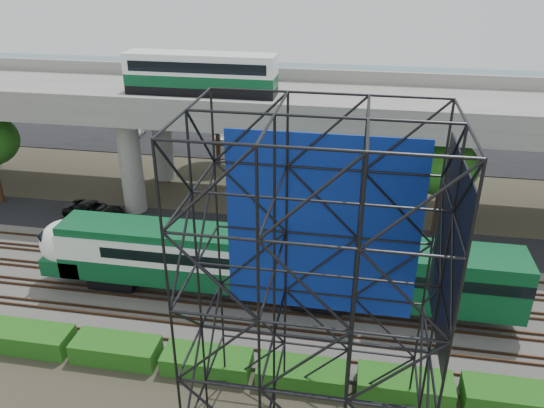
# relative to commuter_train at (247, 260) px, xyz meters

# --- Properties ---
(ground) EXTENTS (140.00, 140.00, 0.00)m
(ground) POSITION_rel_commuter_train_xyz_m (-1.78, -2.00, -2.88)
(ground) COLOR #474233
(ground) RESTS_ON ground
(ballast_bed) EXTENTS (90.00, 12.00, 0.20)m
(ballast_bed) POSITION_rel_commuter_train_xyz_m (-1.78, 0.00, -2.78)
(ballast_bed) COLOR slate
(ballast_bed) RESTS_ON ground
(service_road) EXTENTS (90.00, 5.00, 0.08)m
(service_road) POSITION_rel_commuter_train_xyz_m (-1.78, 8.50, -2.84)
(service_road) COLOR black
(service_road) RESTS_ON ground
(parking_lot) EXTENTS (90.00, 18.00, 0.08)m
(parking_lot) POSITION_rel_commuter_train_xyz_m (-1.78, 32.00, -2.84)
(parking_lot) COLOR black
(parking_lot) RESTS_ON ground
(harbor_water) EXTENTS (140.00, 40.00, 0.03)m
(harbor_water) POSITION_rel_commuter_train_xyz_m (-1.78, 54.00, -2.87)
(harbor_water) COLOR slate
(harbor_water) RESTS_ON ground
(rail_tracks) EXTENTS (90.00, 9.52, 0.16)m
(rail_tracks) POSITION_rel_commuter_train_xyz_m (-1.78, -0.00, -2.60)
(rail_tracks) COLOR #472D1E
(rail_tracks) RESTS_ON ballast_bed
(commuter_train) EXTENTS (29.30, 3.06, 4.30)m
(commuter_train) POSITION_rel_commuter_train_xyz_m (0.00, 0.00, 0.00)
(commuter_train) COLOR black
(commuter_train) RESTS_ON rail_tracks
(overpass) EXTENTS (80.00, 12.00, 12.40)m
(overpass) POSITION_rel_commuter_train_xyz_m (-2.13, 14.00, 5.33)
(overpass) COLOR #9E9B93
(overpass) RESTS_ON ground
(scaffold_tower) EXTENTS (9.36, 6.36, 15.00)m
(scaffold_tower) POSITION_rel_commuter_train_xyz_m (4.88, -9.98, 4.59)
(scaffold_tower) COLOR black
(scaffold_tower) RESTS_ON ground
(hedge_strip) EXTENTS (34.60, 1.80, 1.20)m
(hedge_strip) POSITION_rel_commuter_train_xyz_m (-0.77, -6.30, -2.32)
(hedge_strip) COLOR #134E12
(hedge_strip) RESTS_ON ground
(trees) EXTENTS (40.94, 16.94, 7.69)m
(trees) POSITION_rel_commuter_train_xyz_m (-6.45, 14.17, 2.69)
(trees) COLOR #382314
(trees) RESTS_ON ground
(suv) EXTENTS (5.13, 2.88, 1.35)m
(suv) POSITION_rel_commuter_train_xyz_m (-14.48, 8.51, -2.12)
(suv) COLOR black
(suv) RESTS_ON service_road
(parked_cars) EXTENTS (35.85, 9.46, 1.32)m
(parked_cars) POSITION_rel_commuter_train_xyz_m (-2.41, 31.67, -2.21)
(parked_cars) COLOR silver
(parked_cars) RESTS_ON parking_lot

